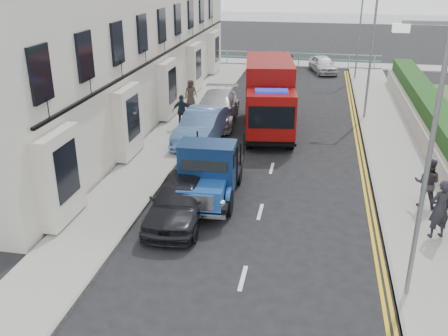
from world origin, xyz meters
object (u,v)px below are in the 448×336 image
bedford_lorry (208,176)px  red_lorry (269,95)px  lamp_mid (370,45)px  pedestrian_east_near (440,209)px  parked_car_front (180,199)px  lamp_near (424,153)px  lamp_far (359,23)px

bedford_lorry → red_lorry: size_ratio=0.71×
red_lorry → bedford_lorry: bearing=-105.7°
lamp_mid → red_lorry: (-4.89, -2.94, -2.13)m
red_lorry → pedestrian_east_near: 11.77m
bedford_lorry → parked_car_front: bearing=-118.7°
bedford_lorry → lamp_near: bearing=-37.8°
lamp_mid → lamp_near: bearing=-90.0°
lamp_near → bedford_lorry: bearing=144.4°
bedford_lorry → red_lorry: red_lorry is taller
lamp_far → bedford_lorry: (-6.10, -21.64, -2.94)m
lamp_near → red_lorry: size_ratio=1.01×
bedford_lorry → red_lorry: 8.82m
parked_car_front → pedestrian_east_near: 8.20m
lamp_mid → lamp_far: (0.00, 10.00, 0.00)m
bedford_lorry → pedestrian_east_near: (7.51, -1.20, 0.02)m
lamp_mid → pedestrian_east_near: lamp_mid is taller
parked_car_front → pedestrian_east_near: size_ratio=2.29×
lamp_near → lamp_mid: size_ratio=1.00×
bedford_lorry → parked_car_front: size_ratio=1.13×
lamp_far → pedestrian_east_near: bearing=-86.4°
red_lorry → pedestrian_east_near: (6.30, -9.90, -0.78)m
red_lorry → pedestrian_east_near: size_ratio=3.60×
lamp_far → pedestrian_east_near: lamp_far is taller
lamp_far → parked_car_front: lamp_far is taller
lamp_far → lamp_mid: bearing=-90.0°
lamp_near → lamp_far: bearing=90.0°
bedford_lorry → parked_car_front: 1.55m
bedford_lorry → lamp_far: bearing=72.1°
lamp_far → red_lorry: 13.99m
lamp_mid → bedford_lorry: bearing=-117.7°
lamp_mid → pedestrian_east_near: 13.24m
lamp_near → parked_car_front: bearing=156.1°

